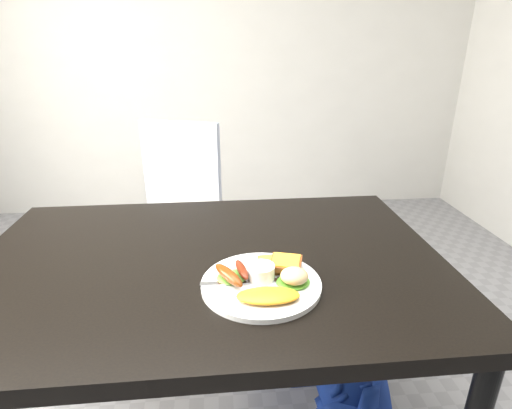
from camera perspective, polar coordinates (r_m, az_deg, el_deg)
name	(u,v)px	position (r m, az deg, el deg)	size (l,w,h in m)	color
room_back_panel	(209,32)	(3.16, -6.68, 23.28)	(4.00, 0.04, 2.70)	silver
dining_table	(210,264)	(1.05, -6.62, -8.43)	(1.20, 0.80, 0.04)	black
dining_chair	(182,229)	(1.92, -10.51, -3.49)	(0.40, 0.40, 0.05)	tan
person	(279,178)	(1.65, 3.27, 3.81)	(0.54, 0.36, 1.50)	navy
plate	(261,284)	(0.92, 0.74, -11.28)	(0.27, 0.27, 0.01)	white
lettuce_left	(232,277)	(0.93, -3.39, -10.27)	(0.07, 0.07, 0.01)	#2B891D
lettuce_right	(293,282)	(0.91, 5.32, -10.92)	(0.08, 0.07, 0.01)	#53942B
omelette	(268,296)	(0.85, 1.74, -12.88)	(0.13, 0.06, 0.02)	orange
sausage_a	(229,275)	(0.90, -3.95, -10.01)	(0.03, 0.11, 0.03)	#682405
sausage_b	(242,270)	(0.92, -2.05, -9.28)	(0.02, 0.09, 0.02)	#612105
ramekin	(261,272)	(0.92, 0.75, -9.68)	(0.06, 0.06, 0.04)	white
toast_a	(276,264)	(0.97, 2.82, -8.55)	(0.08, 0.08, 0.01)	olive
toast_b	(286,263)	(0.95, 4.27, -8.33)	(0.07, 0.07, 0.01)	#994117
potato_salad	(294,276)	(0.90, 5.49, -10.11)	(0.06, 0.06, 0.03)	beige
fork	(239,283)	(0.91, -2.42, -11.08)	(0.17, 0.01, 0.00)	#ADAFB7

